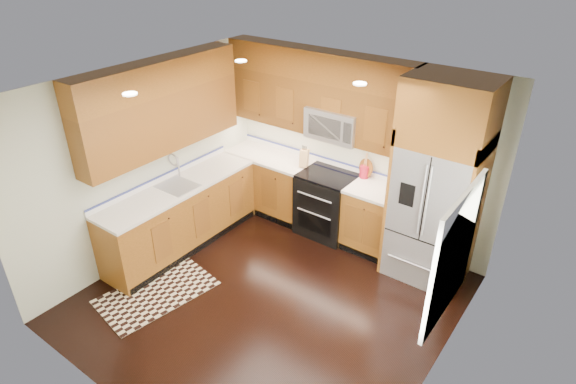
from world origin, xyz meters
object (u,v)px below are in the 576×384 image
Objects in this scene: utensil_crock at (364,169)px; rug at (157,292)px; range at (327,204)px; refrigerator at (438,184)px; knife_block at (304,158)px.

rug is at bearing -117.76° from utensil_crock.
utensil_crock is (1.39, 2.64, 1.06)m from rug.
utensil_crock is at bearing 72.25° from rug.
utensil_crock is (0.44, 0.23, 0.60)m from range.
range is at bearing 78.46° from rug.
refrigerator is 8.30× the size of knife_block.
knife_block is 0.86× the size of utensil_crock.
knife_block is at bearing 173.46° from range.
rug is 2.72m from knife_block.
range is 2.63m from rug.
utensil_crock is (-1.11, 0.27, -0.24)m from refrigerator.
refrigerator reaches higher than knife_block.
utensil_crock is at bearing 28.07° from range.
utensil_crock reaches higher than range.
refrigerator reaches higher than range.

